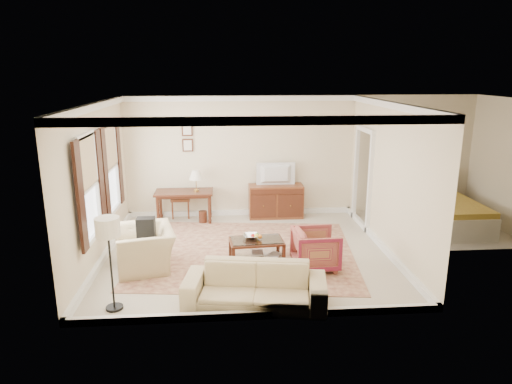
{
  "coord_description": "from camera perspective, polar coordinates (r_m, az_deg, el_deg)",
  "views": [
    {
      "loc": [
        -0.46,
        -8.32,
        3.45
      ],
      "look_at": [
        0.2,
        0.3,
        1.15
      ],
      "focal_mm": 32.0,
      "sensor_mm": 36.0,
      "label": 1
    }
  ],
  "objects": [
    {
      "name": "annex_bedroom",
      "position": [
        11.13,
        22.26,
        -2.47
      ],
      "size": [
        3.0,
        2.7,
        2.9
      ],
      "color": "beige",
      "rests_on": "ground"
    },
    {
      "name": "window_rear",
      "position": [
        9.67,
        -17.7,
        2.86
      ],
      "size": [
        0.12,
        1.56,
        1.8
      ],
      "primitive_type": null,
      "color": "#CCB284",
      "rests_on": "room_shell"
    },
    {
      "name": "sideboard",
      "position": [
        11.05,
        2.48,
        -1.14
      ],
      "size": [
        1.3,
        0.5,
        0.8
      ],
      "primitive_type": "cube",
      "color": "brown",
      "rests_on": "room_shell"
    },
    {
      "name": "rug",
      "position": [
        9.02,
        -1.28,
        -7.54
      ],
      "size": [
        4.51,
        3.99,
        0.01
      ],
      "primitive_type": "cube",
      "rotation": [
        0.0,
        0.0,
        -0.11
      ],
      "color": "maroon",
      "rests_on": "room_shell"
    },
    {
      "name": "tv",
      "position": [
        10.83,
        2.55,
        3.1
      ],
      "size": [
        0.88,
        0.51,
        0.12
      ],
      "primitive_type": "imported",
      "rotation": [
        0.0,
        0.0,
        3.14
      ],
      "color": "black",
      "rests_on": "sideboard"
    },
    {
      "name": "fruit_bowl",
      "position": [
        8.56,
        -0.6,
        -5.47
      ],
      "size": [
        0.42,
        0.42,
        0.1
      ],
      "primitive_type": "imported",
      "color": "silver",
      "rests_on": "coffee_table"
    },
    {
      "name": "room_shell",
      "position": [
        8.39,
        -1.22,
        8.2
      ],
      "size": [
        5.51,
        5.01,
        2.91
      ],
      "color": "beige",
      "rests_on": "ground"
    },
    {
      "name": "writing_desk",
      "position": [
        10.8,
        -8.98,
        -0.47
      ],
      "size": [
        1.34,
        0.67,
        0.73
      ],
      "color": "#421F13",
      "rests_on": "room_shell"
    },
    {
      "name": "book_a",
      "position": [
        8.58,
        -0.57,
        -7.6
      ],
      "size": [
        0.28,
        0.04,
        0.38
      ],
      "primitive_type": "imported",
      "rotation": [
        0.0,
        0.0,
        -0.02
      ],
      "color": "brown",
      "rests_on": "coffee_table"
    },
    {
      "name": "desk_chair",
      "position": [
        11.17,
        -9.4,
        -0.48
      ],
      "size": [
        0.48,
        0.48,
        1.05
      ],
      "primitive_type": null,
      "rotation": [
        0.0,
        0.0,
        0.07
      ],
      "color": "brown",
      "rests_on": "room_shell"
    },
    {
      "name": "window_front",
      "position": [
        8.16,
        -20.17,
        0.51
      ],
      "size": [
        0.12,
        1.56,
        1.8
      ],
      "primitive_type": null,
      "color": "#CCB284",
      "rests_on": "room_shell"
    },
    {
      "name": "backpack",
      "position": [
        8.41,
        -13.59,
        -4.28
      ],
      "size": [
        0.22,
        0.32,
        0.4
      ],
      "primitive_type": "cube",
      "rotation": [
        0.0,
        0.0,
        -1.57
      ],
      "color": "black",
      "rests_on": "club_armchair"
    },
    {
      "name": "striped_armchair",
      "position": [
        8.28,
        7.48,
        -6.85
      ],
      "size": [
        0.75,
        0.8,
        0.8
      ],
      "primitive_type": "imported",
      "rotation": [
        0.0,
        0.0,
        1.6
      ],
      "color": "maroon",
      "rests_on": "room_shell"
    },
    {
      "name": "doorway",
      "position": [
        10.59,
        13.16,
        1.54
      ],
      "size": [
        0.1,
        1.12,
        2.25
      ],
      "primitive_type": null,
      "color": "white",
      "rests_on": "room_shell"
    },
    {
      "name": "book_b",
      "position": [
        8.55,
        1.68,
        -7.73
      ],
      "size": [
        0.25,
        0.18,
        0.38
      ],
      "primitive_type": "imported",
      "rotation": [
        0.0,
        0.0,
        -0.58
      ],
      "color": "brown",
      "rests_on": "coffee_table"
    },
    {
      "name": "club_armchair",
      "position": [
        8.43,
        -13.75,
        -6.05
      ],
      "size": [
        0.99,
        1.28,
        0.99
      ],
      "primitive_type": "imported",
      "rotation": [
        0.0,
        0.0,
        -1.33
      ],
      "color": "tan",
      "rests_on": "room_shell"
    },
    {
      "name": "coffee_table",
      "position": [
        8.56,
        0.06,
        -6.57
      ],
      "size": [
        1.03,
        0.66,
        0.42
      ],
      "rotation": [
        0.0,
        0.0,
        0.08
      ],
      "color": "#421F13",
      "rests_on": "room_shell"
    },
    {
      "name": "framed_prints",
      "position": [
        10.92,
        -8.57,
        6.79
      ],
      "size": [
        0.25,
        0.04,
        0.68
      ],
      "primitive_type": null,
      "color": "#421F13",
      "rests_on": "room_shell"
    },
    {
      "name": "sofa",
      "position": [
        6.97,
        -0.14,
        -10.88
      ],
      "size": [
        2.21,
        0.96,
        0.84
      ],
      "primitive_type": "imported",
      "rotation": [
        0.0,
        0.0,
        -0.16
      ],
      "color": "tan",
      "rests_on": "room_shell"
    },
    {
      "name": "desk_lamp",
      "position": [
        10.69,
        -7.5,
        1.43
      ],
      "size": [
        0.32,
        0.32,
        0.5
      ],
      "primitive_type": null,
      "color": "silver",
      "rests_on": "writing_desk"
    },
    {
      "name": "floor_lamp",
      "position": [
        6.89,
        -18.01,
        -5.01
      ],
      "size": [
        0.35,
        0.35,
        1.44
      ],
      "color": "black",
      "rests_on": "room_shell"
    }
  ]
}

